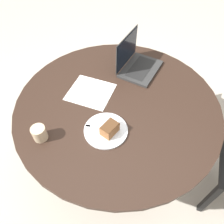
{
  "coord_description": "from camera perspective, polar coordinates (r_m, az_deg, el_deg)",
  "views": [
    {
      "loc": [
        -0.35,
        0.86,
        1.79
      ],
      "look_at": [
        -0.01,
        0.11,
        0.79
      ],
      "focal_mm": 35.0,
      "sensor_mm": 36.0,
      "label": 1
    }
  ],
  "objects": [
    {
      "name": "ground_plane",
      "position": [
        2.02,
        1.03,
        -11.96
      ],
      "size": [
        12.0,
        12.0,
        0.0
      ],
      "primitive_type": "plane",
      "color": "#B7AD9E"
    },
    {
      "name": "dining_table",
      "position": [
        1.49,
        1.37,
        -0.67
      ],
      "size": [
        1.31,
        1.31,
        0.75
      ],
      "color": "black",
      "rests_on": "ground_plane"
    },
    {
      "name": "paper_document",
      "position": [
        1.47,
        -5.62,
        5.25
      ],
      "size": [
        0.3,
        0.27,
        0.0
      ],
      "rotation": [
        0.0,
        0.0,
        0.06
      ],
      "color": "white",
      "rests_on": "dining_table"
    },
    {
      "name": "plate",
      "position": [
        1.26,
        -1.62,
        -4.8
      ],
      "size": [
        0.25,
        0.25,
        0.01
      ],
      "color": "silver",
      "rests_on": "dining_table"
    },
    {
      "name": "cake_slice",
      "position": [
        1.22,
        -0.62,
        -4.39
      ],
      "size": [
        0.09,
        0.11,
        0.06
      ],
      "rotation": [
        0.0,
        0.0,
        1.32
      ],
      "color": "brown",
      "rests_on": "plate"
    },
    {
      "name": "fork",
      "position": [
        1.26,
        -3.95,
        -3.86
      ],
      "size": [
        0.17,
        0.07,
        0.0
      ],
      "rotation": [
        0.0,
        0.0,
        6.6
      ],
      "color": "silver",
      "rests_on": "plate"
    },
    {
      "name": "coffee_glass",
      "position": [
        1.27,
        -18.44,
        -5.28
      ],
      "size": [
        0.08,
        0.08,
        0.09
      ],
      "color": "#C6AD89",
      "rests_on": "dining_table"
    },
    {
      "name": "laptop",
      "position": [
        1.62,
        6.51,
        12.44
      ],
      "size": [
        0.26,
        0.33,
        0.25
      ],
      "rotation": [
        0.0,
        0.0,
        7.77
      ],
      "color": "#2D2D2D",
      "rests_on": "dining_table"
    }
  ]
}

